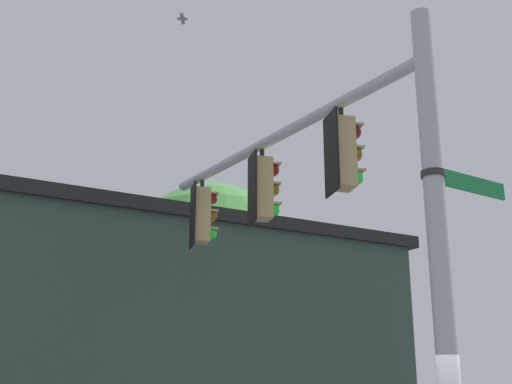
{
  "coord_description": "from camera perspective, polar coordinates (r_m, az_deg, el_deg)",
  "views": [
    {
      "loc": [
        7.29,
        -4.06,
        1.94
      ],
      "look_at": [
        -3.65,
        -1.31,
        5.42
      ],
      "focal_mm": 49.04,
      "sensor_mm": 36.0,
      "label": 1
    }
  ],
  "objects": [
    {
      "name": "tree_by_storefront",
      "position": [
        19.03,
        -3.7,
        -6.84
      ],
      "size": [
        5.03,
        5.03,
        7.85
      ],
      "color": "#4C3823",
      "rests_on": "ground"
    },
    {
      "name": "signal_pole",
      "position": [
        8.47,
        14.83,
        -6.36
      ],
      "size": [
        0.26,
        0.26,
        6.89
      ],
      "primitive_type": "cylinder",
      "color": "#ADB2B7",
      "rests_on": "ground"
    },
    {
      "name": "traffic_light_mid_outer",
      "position": [
        13.34,
        -4.38,
        -1.92
      ],
      "size": [
        0.54,
        0.49,
        1.31
      ],
      "color": "black"
    },
    {
      "name": "traffic_light_nearest_pole",
      "position": [
        10.13,
        7.17,
        3.15
      ],
      "size": [
        0.54,
        0.49,
        1.31
      ],
      "color": "black"
    },
    {
      "name": "storefront_building",
      "position": [
        18.12,
        -10.74,
        -13.1
      ],
      "size": [
        10.81,
        14.69,
        6.22
      ],
      "color": "#33473D",
      "rests_on": "ground"
    },
    {
      "name": "traffic_light_mid_inner",
      "position": [
        11.67,
        0.6,
        0.27
      ],
      "size": [
        0.54,
        0.49,
        1.31
      ],
      "color": "black"
    },
    {
      "name": "mast_arm",
      "position": [
        11.6,
        1.66,
        4.51
      ],
      "size": [
        6.23,
        2.38,
        0.18
      ],
      "primitive_type": "cylinder",
      "rotation": [
        0.0,
        1.57,
        3.48
      ],
      "color": "#ADB2B7"
    },
    {
      "name": "bird_flying",
      "position": [
        14.42,
        -6.01,
        13.91
      ],
      "size": [
        0.38,
        0.25,
        0.09
      ],
      "color": "gray"
    },
    {
      "name": "street_name_sign",
      "position": [
        9.06,
        15.93,
        0.94
      ],
      "size": [
        0.61,
        1.41,
        0.22
      ],
      "color": "#147238"
    }
  ]
}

